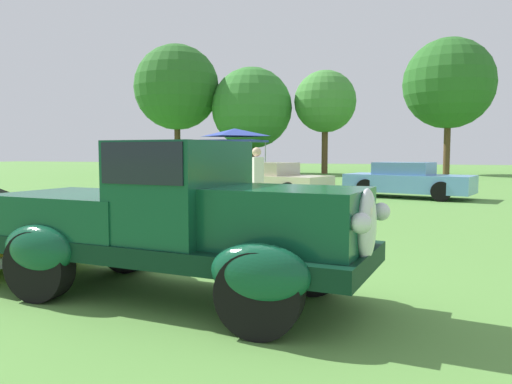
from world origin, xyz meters
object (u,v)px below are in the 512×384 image
Objects in this scene: show_car_cream at (270,181)px; canopy_tent_left_field at (235,134)px; spectator_near_truck at (183,174)px; show_car_skyblue at (407,180)px; spectator_between_cars at (257,180)px; show_car_burgundy at (160,178)px; feature_pickup_truck at (176,219)px.

canopy_tent_left_field is at bearing 119.41° from show_car_cream.
spectator_near_truck is at bearing -125.40° from show_car_cream.
show_car_cream is 4.77m from show_car_skyblue.
spectator_between_cars is (3.06, -2.23, 0.00)m from spectator_near_truck.
canopy_tent_left_field is at bearing 83.92° from show_car_burgundy.
show_car_cream is 2.54× the size of spectator_between_cars.
show_car_burgundy is at bearing 135.68° from spectator_between_cars.
spectator_between_cars is (5.65, -5.52, 0.31)m from show_car_burgundy.
show_car_burgundy is (-6.87, 11.98, -0.27)m from feature_pickup_truck.
spectator_near_truck is (2.59, -3.29, 0.31)m from show_car_burgundy.
show_car_burgundy is at bearing 119.83° from feature_pickup_truck.
feature_pickup_truck is 1.65× the size of canopy_tent_left_field.
feature_pickup_truck is 13.33m from show_car_skyblue.
feature_pickup_truck is at bearing -71.14° from canopy_tent_left_field.
canopy_tent_left_field is (0.66, 6.19, 1.82)m from show_car_burgundy.
feature_pickup_truck reaches higher than spectator_near_truck.
spectator_between_cars reaches higher than show_car_burgundy.
spectator_between_cars is at bearing -115.88° from show_car_skyblue.
show_car_cream is at bearing -60.59° from canopy_tent_left_field.
spectator_between_cars reaches higher than show_car_cream.
show_car_skyblue is at bearing 64.12° from spectator_between_cars.
feature_pickup_truck is 6.57m from spectator_between_cars.
feature_pickup_truck is 13.81m from show_car_burgundy.
feature_pickup_truck reaches higher than show_car_cream.
spectator_near_truck is (-1.90, -2.67, 0.31)m from show_car_cream.
show_car_skyblue is (4.41, 1.81, 0.00)m from show_car_cream.
spectator_near_truck is 9.79m from canopy_tent_left_field.
show_car_burgundy is at bearing 128.28° from spectator_near_truck.
canopy_tent_left_field is at bearing 101.54° from spectator_near_truck.
canopy_tent_left_field is (-1.93, 9.48, 1.51)m from spectator_near_truck.
show_car_burgundy is 4.20m from spectator_near_truck.
show_car_burgundy is 6.49m from canopy_tent_left_field.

